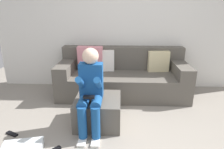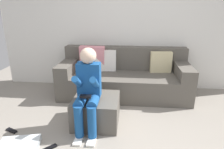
% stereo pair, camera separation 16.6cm
% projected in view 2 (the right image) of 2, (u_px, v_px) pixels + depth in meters
% --- Properties ---
extents(wall_back, '(5.29, 0.10, 2.68)m').
position_uv_depth(wall_back, '(131.00, 21.00, 3.88)').
color(wall_back, silver).
rests_on(wall_back, ground_plane).
extents(couch_sectional, '(2.37, 0.93, 0.91)m').
position_uv_depth(couch_sectional, '(124.00, 77.00, 3.80)').
color(couch_sectional, '#59544C').
rests_on(couch_sectional, ground_plane).
extents(ottoman, '(0.63, 0.62, 0.39)m').
position_uv_depth(ottoman, '(96.00, 110.00, 2.85)').
color(ottoman, '#59544C').
rests_on(ottoman, ground_plane).
extents(person_seated, '(0.30, 0.59, 1.12)m').
position_uv_depth(person_seated, '(88.00, 89.00, 2.56)').
color(person_seated, '#194C8C').
rests_on(person_seated, ground_plane).
extents(storage_bin, '(0.52, 0.43, 0.08)m').
position_uv_depth(storage_bin, '(18.00, 147.00, 2.34)').
color(storage_bin, silver).
rests_on(storage_bin, ground_plane).
extents(remote_by_storage_bin, '(0.15, 0.16, 0.02)m').
position_uv_depth(remote_by_storage_bin, '(50.00, 148.00, 2.37)').
color(remote_by_storage_bin, black).
rests_on(remote_by_storage_bin, ground_plane).
extents(remote_under_side_table, '(0.18, 0.12, 0.02)m').
position_uv_depth(remote_under_side_table, '(12.00, 131.00, 2.70)').
color(remote_under_side_table, black).
rests_on(remote_under_side_table, ground_plane).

